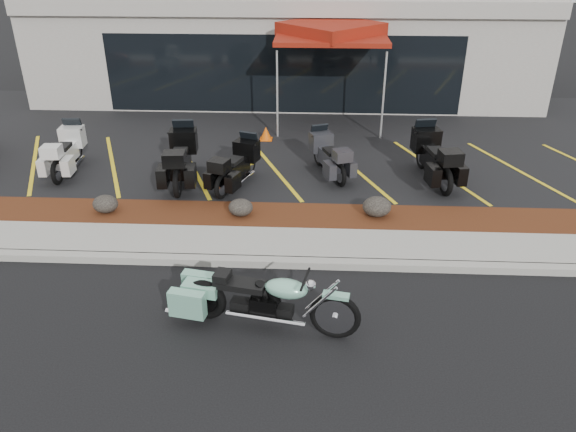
# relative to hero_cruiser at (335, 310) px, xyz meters

# --- Properties ---
(ground) EXTENTS (90.00, 90.00, 0.00)m
(ground) POSITION_rel_hero_cruiser_xyz_m (-1.50, 1.23, -0.55)
(ground) COLOR black
(ground) RESTS_ON ground
(curb) EXTENTS (24.00, 0.25, 0.15)m
(curb) POSITION_rel_hero_cruiser_xyz_m (-1.50, 2.13, -0.48)
(curb) COLOR gray
(curb) RESTS_ON ground
(sidewalk) EXTENTS (24.00, 1.20, 0.15)m
(sidewalk) POSITION_rel_hero_cruiser_xyz_m (-1.50, 2.83, -0.48)
(sidewalk) COLOR gray
(sidewalk) RESTS_ON ground
(mulch_bed) EXTENTS (24.00, 1.20, 0.16)m
(mulch_bed) POSITION_rel_hero_cruiser_xyz_m (-1.50, 4.03, -0.47)
(mulch_bed) COLOR #3E1A0E
(mulch_bed) RESTS_ON ground
(upper_lot) EXTENTS (26.00, 9.60, 0.15)m
(upper_lot) POSITION_rel_hero_cruiser_xyz_m (-1.50, 9.43, -0.48)
(upper_lot) COLOR black
(upper_lot) RESTS_ON ground
(dealership_building) EXTENTS (18.00, 8.16, 4.00)m
(dealership_building) POSITION_rel_hero_cruiser_xyz_m (-1.50, 15.70, 1.46)
(dealership_building) COLOR gray
(dealership_building) RESTS_ON ground
(boulder_left) EXTENTS (0.57, 0.48, 0.41)m
(boulder_left) POSITION_rel_hero_cruiser_xyz_m (-5.08, 3.95, -0.19)
(boulder_left) COLOR black
(boulder_left) RESTS_ON mulch_bed
(boulder_mid) EXTENTS (0.55, 0.46, 0.39)m
(boulder_mid) POSITION_rel_hero_cruiser_xyz_m (-2.01, 3.94, -0.20)
(boulder_mid) COLOR black
(boulder_mid) RESTS_ON mulch_bed
(boulder_right) EXTENTS (0.64, 0.54, 0.45)m
(boulder_right) POSITION_rel_hero_cruiser_xyz_m (1.03, 4.06, -0.16)
(boulder_right) COLOR black
(boulder_right) RESTS_ON mulch_bed
(hero_cruiser) EXTENTS (3.22, 1.37, 1.10)m
(hero_cruiser) POSITION_rel_hero_cruiser_xyz_m (0.00, 0.00, 0.00)
(hero_cruiser) COLOR #79BDA0
(hero_cruiser) RESTS_ON ground
(touring_white) EXTENTS (0.95, 2.18, 1.24)m
(touring_white) POSITION_rel_hero_cruiser_xyz_m (-6.91, 6.98, 0.22)
(touring_white) COLOR silver
(touring_white) RESTS_ON upper_lot
(touring_black_front) EXTENTS (1.13, 2.46, 1.39)m
(touring_black_front) POSITION_rel_hero_cruiser_xyz_m (-3.79, 6.56, 0.29)
(touring_black_front) COLOR black
(touring_black_front) RESTS_ON upper_lot
(touring_black_mid) EXTENTS (1.43, 2.21, 1.20)m
(touring_black_mid) POSITION_rel_hero_cruiser_xyz_m (-2.06, 6.22, 0.20)
(touring_black_mid) COLOR black
(touring_black_mid) RESTS_ON upper_lot
(touring_grey) EXTENTS (1.44, 2.14, 1.16)m
(touring_grey) POSITION_rel_hero_cruiser_xyz_m (-0.26, 7.02, 0.18)
(touring_grey) COLOR #2F3034
(touring_grey) RESTS_ON upper_lot
(touring_black_rear) EXTENTS (1.29, 2.49, 1.38)m
(touring_black_rear) POSITION_rel_hero_cruiser_xyz_m (2.49, 6.95, 0.29)
(touring_black_rear) COLOR black
(touring_black_rear) RESTS_ON upper_lot
(traffic_cone) EXTENTS (0.44, 0.44, 0.40)m
(traffic_cone) POSITION_rel_hero_cruiser_xyz_m (-1.87, 9.03, -0.20)
(traffic_cone) COLOR #DA5407
(traffic_cone) RESTS_ON upper_lot
(popup_canopy) EXTENTS (3.70, 3.70, 3.16)m
(popup_canopy) POSITION_rel_hero_cruiser_xyz_m (0.05, 10.93, 2.47)
(popup_canopy) COLOR silver
(popup_canopy) RESTS_ON upper_lot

